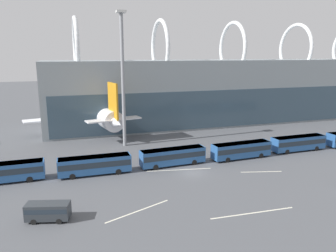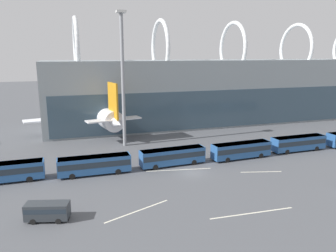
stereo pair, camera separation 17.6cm
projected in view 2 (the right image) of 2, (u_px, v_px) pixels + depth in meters
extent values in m
plane|color=#515459|center=(192.00, 172.00, 57.49)|extent=(440.00, 440.00, 0.00)
cube|color=gray|center=(292.00, 88.00, 106.91)|extent=(153.75, 18.52, 18.66)
cube|color=#384C5B|center=(312.00, 104.00, 99.00)|extent=(150.67, 0.20, 10.26)
torus|color=white|center=(76.00, 48.00, 84.12)|extent=(1.10, 15.81, 15.81)
torus|color=white|center=(160.00, 48.00, 90.81)|extent=(1.10, 15.81, 15.81)
torus|color=white|center=(233.00, 48.00, 97.50)|extent=(1.10, 15.81, 15.81)
torus|color=white|center=(296.00, 49.00, 104.19)|extent=(1.10, 15.81, 15.81)
cylinder|color=white|center=(94.00, 111.00, 90.84)|extent=(11.52, 35.02, 4.96)
sphere|color=white|center=(78.00, 103.00, 105.70)|extent=(4.86, 4.86, 4.86)
cone|color=white|center=(115.00, 122.00, 75.99)|extent=(6.09, 8.38, 4.71)
cube|color=white|center=(96.00, 115.00, 89.22)|extent=(36.93, 11.09, 0.35)
cylinder|color=gray|center=(57.00, 125.00, 84.70)|extent=(3.17, 3.88, 2.56)
cylinder|color=gray|center=(131.00, 117.00, 94.39)|extent=(3.17, 3.88, 2.56)
cube|color=orange|center=(113.00, 101.00, 75.65)|extent=(1.51, 5.80, 8.34)
cube|color=white|center=(114.00, 119.00, 76.60)|extent=(13.27, 5.61, 0.28)
cylinder|color=gray|center=(83.00, 113.00, 101.32)|extent=(0.36, 0.36, 3.83)
cylinder|color=black|center=(84.00, 119.00, 101.74)|extent=(0.65, 1.17, 1.10)
cylinder|color=gray|center=(85.00, 122.00, 88.03)|extent=(0.36, 0.36, 3.83)
cylinder|color=black|center=(85.00, 129.00, 88.44)|extent=(0.65, 1.17, 1.10)
cylinder|color=gray|center=(108.00, 120.00, 91.06)|extent=(0.36, 0.36, 3.83)
cylinder|color=black|center=(108.00, 126.00, 91.48)|extent=(0.65, 1.17, 1.10)
cylinder|color=white|center=(228.00, 96.00, 120.58)|extent=(26.71, 23.74, 5.60)
sphere|color=white|center=(211.00, 101.00, 108.10)|extent=(5.49, 5.49, 5.49)
cone|color=white|center=(242.00, 92.00, 133.07)|extent=(8.50, 8.34, 5.32)
cube|color=white|center=(230.00, 98.00, 122.32)|extent=(24.83, 28.39, 0.35)
cylinder|color=gray|center=(255.00, 104.00, 117.77)|extent=(4.12, 4.09, 2.75)
cylinder|color=gray|center=(207.00, 101.00, 127.57)|extent=(4.12, 4.09, 2.75)
cube|color=#5B338C|center=(242.00, 81.00, 131.47)|extent=(4.28, 3.69, 7.50)
cube|color=white|center=(242.00, 91.00, 132.34)|extent=(11.83, 13.20, 0.28)
cylinder|color=gray|center=(217.00, 107.00, 112.77)|extent=(0.36, 0.36, 4.09)
cylinder|color=black|center=(217.00, 113.00, 113.21)|extent=(1.13, 1.05, 1.10)
cylinder|color=gray|center=(239.00, 103.00, 120.77)|extent=(0.36, 0.36, 4.09)
cylinder|color=black|center=(239.00, 109.00, 121.21)|extent=(1.13, 1.05, 1.10)
cylinder|color=gray|center=(221.00, 102.00, 124.56)|extent=(0.36, 0.36, 4.09)
cylinder|color=black|center=(221.00, 107.00, 125.00)|extent=(1.13, 1.05, 1.10)
cube|color=#285693|center=(4.00, 172.00, 52.74)|extent=(12.35, 2.95, 2.83)
cube|color=#232D38|center=(4.00, 170.00, 52.68)|extent=(12.10, 2.98, 0.99)
cube|color=silver|center=(3.00, 164.00, 52.44)|extent=(11.98, 2.87, 0.12)
cylinder|color=black|center=(31.00, 174.00, 55.38)|extent=(1.01, 0.32, 1.00)
cylinder|color=black|center=(30.00, 179.00, 53.03)|extent=(1.01, 0.32, 1.00)
cube|color=#285693|center=(95.00, 164.00, 56.24)|extent=(12.32, 2.82, 2.83)
cube|color=#232D38|center=(94.00, 163.00, 56.18)|extent=(12.07, 2.85, 0.99)
cube|color=silver|center=(94.00, 157.00, 55.95)|extent=(11.95, 2.74, 0.12)
cylinder|color=black|center=(116.00, 167.00, 58.81)|extent=(1.00, 0.31, 1.00)
cylinder|color=black|center=(118.00, 172.00, 56.44)|extent=(1.00, 0.31, 1.00)
cylinder|color=black|center=(72.00, 171.00, 56.59)|extent=(1.00, 0.31, 1.00)
cylinder|color=black|center=(72.00, 176.00, 54.22)|extent=(1.00, 0.31, 1.00)
cube|color=#285693|center=(173.00, 156.00, 60.86)|extent=(12.43, 3.40, 2.83)
cube|color=#232D38|center=(173.00, 155.00, 60.80)|extent=(12.19, 3.42, 0.99)
cube|color=silver|center=(173.00, 149.00, 60.57)|extent=(12.06, 3.30, 0.12)
cylinder|color=black|center=(188.00, 158.00, 63.62)|extent=(1.01, 0.35, 1.00)
cylinder|color=black|center=(194.00, 162.00, 61.30)|extent=(1.01, 0.35, 1.00)
cylinder|color=black|center=(151.00, 163.00, 60.97)|extent=(1.01, 0.35, 1.00)
cylinder|color=black|center=(155.00, 167.00, 58.65)|extent=(1.01, 0.35, 1.00)
cube|color=#285693|center=(241.00, 150.00, 64.88)|extent=(12.42, 3.36, 2.83)
cube|color=#232D38|center=(241.00, 148.00, 64.82)|extent=(12.18, 3.37, 0.99)
cube|color=silver|center=(242.00, 143.00, 64.59)|extent=(12.05, 3.26, 0.12)
cylinder|color=black|center=(253.00, 152.00, 67.63)|extent=(1.01, 0.35, 1.00)
cylinder|color=black|center=(261.00, 156.00, 65.31)|extent=(1.01, 0.35, 1.00)
cylinder|color=black|center=(221.00, 156.00, 65.01)|extent=(1.01, 0.35, 1.00)
cylinder|color=black|center=(228.00, 160.00, 62.69)|extent=(1.01, 0.35, 1.00)
cube|color=#285693|center=(298.00, 143.00, 69.92)|extent=(12.35, 2.99, 2.83)
cube|color=#232D38|center=(298.00, 142.00, 69.86)|extent=(12.11, 3.02, 0.99)
cube|color=silver|center=(299.00, 137.00, 69.63)|extent=(11.98, 2.90, 0.12)
cylinder|color=black|center=(308.00, 146.00, 72.58)|extent=(1.01, 0.32, 1.00)
cylinder|color=black|center=(316.00, 149.00, 70.23)|extent=(1.01, 0.32, 1.00)
cylinder|color=black|center=(279.00, 149.00, 70.17)|extent=(1.01, 0.32, 1.00)
cylinder|color=black|center=(287.00, 152.00, 67.82)|extent=(1.01, 0.32, 1.00)
cylinder|color=black|center=(333.00, 144.00, 74.20)|extent=(1.00, 0.31, 1.00)
cube|color=#2D3338|center=(47.00, 211.00, 40.66)|extent=(5.64, 3.33, 2.02)
cube|color=#232D38|center=(47.00, 208.00, 40.59)|extent=(5.49, 3.31, 0.61)
cylinder|color=black|center=(33.00, 222.00, 39.88)|extent=(0.73, 0.40, 0.70)
cylinder|color=black|center=(38.00, 214.00, 41.72)|extent=(0.73, 0.40, 0.70)
cylinder|color=black|center=(58.00, 221.00, 40.01)|extent=(0.73, 0.40, 0.70)
cylinder|color=black|center=(63.00, 214.00, 41.86)|extent=(0.73, 0.40, 0.70)
cylinder|color=gray|center=(123.00, 82.00, 71.30)|extent=(0.75, 0.75, 28.81)
cube|color=silver|center=(121.00, 12.00, 68.15)|extent=(2.02, 2.02, 0.50)
cube|color=silver|center=(261.00, 172.00, 57.77)|extent=(7.16, 2.08, 0.01)
cube|color=silver|center=(179.00, 170.00, 58.79)|extent=(11.59, 2.21, 0.01)
cube|color=silver|center=(138.00, 211.00, 43.40)|extent=(9.42, 4.06, 0.01)
cube|color=silver|center=(252.00, 213.00, 42.80)|extent=(11.93, 0.75, 0.01)
cube|color=silver|center=(331.00, 141.00, 78.61)|extent=(11.21, 2.21, 0.01)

